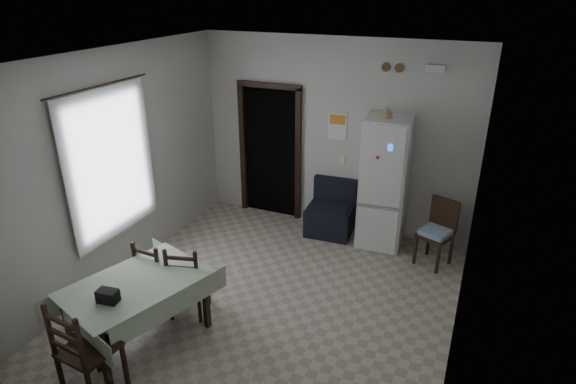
% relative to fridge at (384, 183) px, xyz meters
% --- Properties ---
extents(ground, '(4.50, 4.50, 0.00)m').
position_rel_fridge_xyz_m(ground, '(-0.87, -1.93, -0.96)').
color(ground, '#AFA18F').
rests_on(ground, ground).
extents(ceiling, '(4.20, 4.50, 0.02)m').
position_rel_fridge_xyz_m(ceiling, '(-0.87, -1.93, 1.94)').
color(ceiling, white).
rests_on(ceiling, ground).
extents(wall_back, '(4.20, 0.02, 2.90)m').
position_rel_fridge_xyz_m(wall_back, '(-0.87, 0.32, 0.49)').
color(wall_back, beige).
rests_on(wall_back, ground).
extents(wall_front, '(4.20, 0.02, 2.90)m').
position_rel_fridge_xyz_m(wall_front, '(-0.87, -4.18, 0.49)').
color(wall_front, beige).
rests_on(wall_front, ground).
extents(wall_left, '(0.02, 4.50, 2.90)m').
position_rel_fridge_xyz_m(wall_left, '(-2.97, -1.93, 0.49)').
color(wall_left, beige).
rests_on(wall_left, ground).
extents(wall_right, '(0.02, 4.50, 2.90)m').
position_rel_fridge_xyz_m(wall_right, '(1.23, -1.93, 0.49)').
color(wall_right, beige).
rests_on(wall_right, ground).
extents(doorway, '(1.06, 0.52, 2.22)m').
position_rel_fridge_xyz_m(doorway, '(-1.92, 0.52, 0.10)').
color(doorway, black).
rests_on(doorway, ground).
extents(window_recess, '(0.10, 1.20, 1.60)m').
position_rel_fridge_xyz_m(window_recess, '(-3.02, -2.13, 0.59)').
color(window_recess, silver).
rests_on(window_recess, ground).
extents(curtain, '(0.02, 1.45, 1.85)m').
position_rel_fridge_xyz_m(curtain, '(-2.91, -2.13, 0.59)').
color(curtain, silver).
rests_on(curtain, ground).
extents(curtain_rod, '(0.02, 1.60, 0.02)m').
position_rel_fridge_xyz_m(curtain_rod, '(-2.90, -2.13, 1.54)').
color(curtain_rod, black).
rests_on(curtain_rod, ground).
extents(calendar, '(0.28, 0.02, 0.40)m').
position_rel_fridge_xyz_m(calendar, '(-0.82, 0.31, 0.66)').
color(calendar, white).
rests_on(calendar, ground).
extents(calendar_image, '(0.24, 0.01, 0.14)m').
position_rel_fridge_xyz_m(calendar_image, '(-0.82, 0.30, 0.76)').
color(calendar_image, orange).
rests_on(calendar_image, ground).
extents(light_switch, '(0.08, 0.02, 0.12)m').
position_rel_fridge_xyz_m(light_switch, '(-0.72, 0.31, 0.14)').
color(light_switch, beige).
rests_on(light_switch, ground).
extents(vent_left, '(0.12, 0.03, 0.12)m').
position_rel_fridge_xyz_m(vent_left, '(-0.17, 0.30, 1.56)').
color(vent_left, brown).
rests_on(vent_left, ground).
extents(vent_right, '(0.12, 0.03, 0.12)m').
position_rel_fridge_xyz_m(vent_right, '(0.01, 0.30, 1.56)').
color(vent_right, brown).
rests_on(vent_right, ground).
extents(emergency_light, '(0.25, 0.07, 0.09)m').
position_rel_fridge_xyz_m(emergency_light, '(0.48, 0.28, 1.59)').
color(emergency_light, white).
rests_on(emergency_light, ground).
extents(fridge, '(0.66, 0.66, 1.92)m').
position_rel_fridge_xyz_m(fridge, '(0.00, 0.00, 0.00)').
color(fridge, silver).
rests_on(fridge, ground).
extents(tan_cone, '(0.21, 0.21, 0.16)m').
position_rel_fridge_xyz_m(tan_cone, '(-0.05, -0.03, 1.04)').
color(tan_cone, tan).
rests_on(tan_cone, fridge).
extents(navy_seat, '(0.72, 0.70, 0.82)m').
position_rel_fridge_xyz_m(navy_seat, '(-0.79, -0.00, -0.55)').
color(navy_seat, black).
rests_on(navy_seat, ground).
extents(corner_chair, '(0.52, 0.52, 0.93)m').
position_rel_fridge_xyz_m(corner_chair, '(0.80, -0.30, -0.49)').
color(corner_chair, black).
rests_on(corner_chair, ground).
extents(dining_table, '(1.32, 1.63, 0.73)m').
position_rel_fridge_xyz_m(dining_table, '(-1.87, -3.11, -0.59)').
color(dining_table, '#B2C5A9').
rests_on(dining_table, ground).
extents(black_bag, '(0.22, 0.15, 0.13)m').
position_rel_fridge_xyz_m(black_bag, '(-1.90, -3.47, -0.16)').
color(black_bag, black).
rests_on(black_bag, dining_table).
extents(dining_chair_far_left, '(0.40, 0.40, 0.90)m').
position_rel_fridge_xyz_m(dining_chair_far_left, '(-2.08, -2.52, -0.51)').
color(dining_chair_far_left, black).
rests_on(dining_chair_far_left, ground).
extents(dining_chair_far_right, '(0.49, 0.49, 0.93)m').
position_rel_fridge_xyz_m(dining_chair_far_right, '(-1.66, -2.50, -0.49)').
color(dining_chair_far_right, black).
rests_on(dining_chair_far_right, ground).
extents(dining_chair_near_head, '(0.50, 0.50, 1.07)m').
position_rel_fridge_xyz_m(dining_chair_near_head, '(-1.79, -3.89, -0.42)').
color(dining_chair_near_head, black).
rests_on(dining_chair_near_head, ground).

